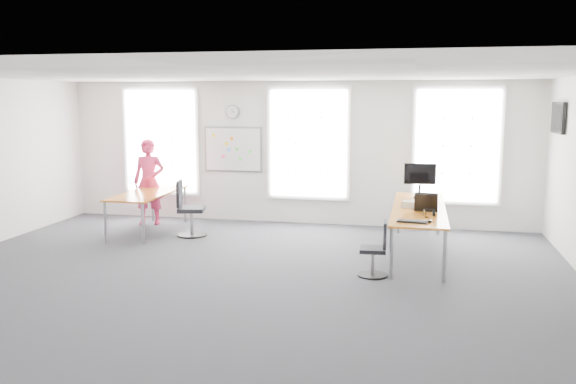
% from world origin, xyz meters
% --- Properties ---
extents(floor, '(10.00, 10.00, 0.00)m').
position_xyz_m(floor, '(0.00, 0.00, 0.00)').
color(floor, '#26272C').
rests_on(floor, ground).
extents(ceiling, '(10.00, 10.00, 0.00)m').
position_xyz_m(ceiling, '(0.00, 0.00, 3.00)').
color(ceiling, white).
rests_on(ceiling, ground).
extents(wall_back, '(10.00, 0.00, 10.00)m').
position_xyz_m(wall_back, '(0.00, 4.00, 1.50)').
color(wall_back, white).
rests_on(wall_back, ground).
extents(wall_front, '(10.00, 0.00, 10.00)m').
position_xyz_m(wall_front, '(0.00, -4.00, 1.50)').
color(wall_front, white).
rests_on(wall_front, ground).
extents(window_left, '(1.60, 0.06, 2.20)m').
position_xyz_m(window_left, '(-3.00, 3.97, 1.70)').
color(window_left, white).
rests_on(window_left, wall_back).
extents(window_mid, '(1.60, 0.06, 2.20)m').
position_xyz_m(window_mid, '(0.30, 3.97, 1.70)').
color(window_mid, white).
rests_on(window_mid, wall_back).
extents(window_right, '(1.60, 0.06, 2.20)m').
position_xyz_m(window_right, '(3.30, 3.97, 1.70)').
color(window_right, white).
rests_on(window_right, wall_back).
extents(desk_right, '(0.88, 3.30, 0.80)m').
position_xyz_m(desk_right, '(2.60, 1.85, 0.75)').
color(desk_right, orange).
rests_on(desk_right, ground).
extents(desk_left, '(0.87, 2.17, 0.79)m').
position_xyz_m(desk_left, '(-2.68, 2.51, 0.73)').
color(desk_left, orange).
rests_on(desk_left, ground).
extents(chair_right, '(0.45, 0.45, 0.84)m').
position_xyz_m(chair_right, '(1.99, 0.35, 0.37)').
color(chair_right, black).
rests_on(chair_right, ground).
extents(chair_left, '(0.59, 0.59, 1.08)m').
position_xyz_m(chair_left, '(-1.76, 2.32, 0.47)').
color(chair_left, black).
rests_on(chair_left, ground).
extents(person, '(0.71, 0.52, 1.80)m').
position_xyz_m(person, '(-2.96, 3.21, 0.90)').
color(person, '#C12650').
rests_on(person, ground).
extents(whiteboard, '(1.20, 0.03, 0.90)m').
position_xyz_m(whiteboard, '(-1.35, 3.97, 1.55)').
color(whiteboard, white).
rests_on(whiteboard, wall_back).
extents(wall_clock, '(0.30, 0.04, 0.30)m').
position_xyz_m(wall_clock, '(-1.35, 3.97, 2.35)').
color(wall_clock, gray).
rests_on(wall_clock, wall_back).
extents(tv, '(0.06, 0.90, 0.55)m').
position_xyz_m(tv, '(4.95, 3.00, 2.30)').
color(tv, black).
rests_on(tv, wall_right).
extents(keyboard, '(0.47, 0.22, 0.02)m').
position_xyz_m(keyboard, '(2.50, 0.56, 0.81)').
color(keyboard, black).
rests_on(keyboard, desk_right).
extents(mouse, '(0.08, 0.12, 0.05)m').
position_xyz_m(mouse, '(2.75, 0.60, 0.83)').
color(mouse, black).
rests_on(mouse, desk_right).
extents(lens_cap, '(0.06, 0.06, 0.01)m').
position_xyz_m(lens_cap, '(2.71, 1.00, 0.81)').
color(lens_cap, black).
rests_on(lens_cap, desk_right).
extents(headphones, '(0.19, 0.10, 0.11)m').
position_xyz_m(headphones, '(2.74, 1.13, 0.85)').
color(headphones, black).
rests_on(headphones, desk_right).
extents(laptop_sleeve, '(0.38, 0.23, 0.31)m').
position_xyz_m(laptop_sleeve, '(2.70, 1.48, 0.95)').
color(laptop_sleeve, black).
rests_on(laptop_sleeve, desk_right).
extents(paper_stack, '(0.36, 0.30, 0.11)m').
position_xyz_m(paper_stack, '(2.48, 1.83, 0.86)').
color(paper_stack, beige).
rests_on(paper_stack, desk_right).
extents(monitor, '(0.58, 0.24, 0.65)m').
position_xyz_m(monitor, '(2.60, 2.88, 1.19)').
color(monitor, black).
rests_on(monitor, desk_right).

